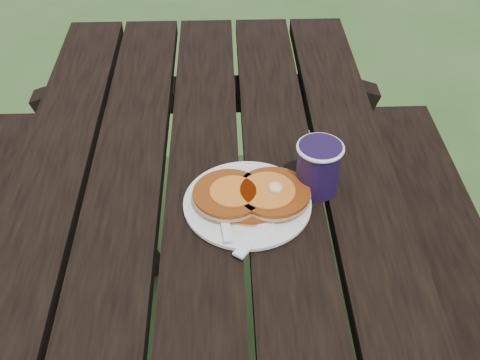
{
  "coord_description": "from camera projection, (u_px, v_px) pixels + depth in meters",
  "views": [
    {
      "loc": [
        0.04,
        -0.66,
        1.51
      ],
      "look_at": [
        0.07,
        0.16,
        0.8
      ],
      "focal_mm": 45.0,
      "sensor_mm": 36.0,
      "label": 1
    }
  ],
  "objects": [
    {
      "name": "pancake_stack",
      "position": [
        252.0,
        195.0,
        1.09
      ],
      "size": [
        0.21,
        0.13,
        0.04
      ],
      "rotation": [
        0.0,
        0.0,
        0.29
      ],
      "color": "#8B3D0F",
      "rests_on": "plate"
    },
    {
      "name": "knife",
      "position": [
        266.0,
        224.0,
        1.05
      ],
      "size": [
        0.12,
        0.16,
        0.0
      ],
      "primitive_type": "cube",
      "rotation": [
        0.0,
        0.0,
        -0.62
      ],
      "color": "white",
      "rests_on": "plate"
    },
    {
      "name": "plate",
      "position": [
        247.0,
        204.0,
        1.1
      ],
      "size": [
        0.3,
        0.3,
        0.01
      ],
      "primitive_type": "cylinder",
      "rotation": [
        0.0,
        0.0,
        0.39
      ],
      "color": "white",
      "rests_on": "picnic_table"
    },
    {
      "name": "coffee_cup",
      "position": [
        319.0,
        165.0,
        1.1
      ],
      "size": [
        0.09,
        0.09,
        0.1
      ],
      "rotation": [
        0.0,
        0.0,
        -0.44
      ],
      "color": "#1A0E33",
      "rests_on": "picnic_table"
    },
    {
      "name": "fork",
      "position": [
        225.0,
        219.0,
        1.05
      ],
      "size": [
        0.05,
        0.16,
        0.01
      ],
      "primitive_type": null,
      "rotation": [
        0.0,
        0.0,
        0.1
      ],
      "color": "white",
      "rests_on": "plate"
    }
  ]
}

